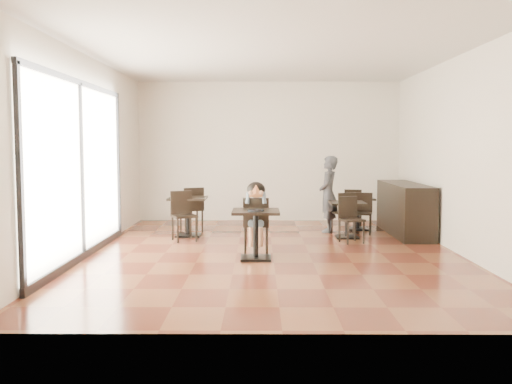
{
  "coord_description": "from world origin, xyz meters",
  "views": [
    {
      "loc": [
        -0.22,
        -9.19,
        1.77
      ],
      "look_at": [
        -0.27,
        -0.02,
        1.0
      ],
      "focal_mm": 40.0,
      "sensor_mm": 36.0,
      "label": 1
    }
  ],
  "objects_px": {
    "child": "(256,218)",
    "chair_left_b": "(184,216)",
    "chair_back_a": "(353,207)",
    "chair_back_b": "(363,214)",
    "adult_patron": "(328,194)",
    "cafe_table_left": "(188,217)",
    "cafe_table_back": "(358,214)",
    "chair_mid_a": "(343,213)",
    "child_table": "(256,235)",
    "chair_mid_b": "(352,220)",
    "chair_left_a": "(191,209)",
    "child_chair": "(256,225)",
    "cafe_table_mid": "(347,220)"
  },
  "relations": [
    {
      "from": "adult_patron",
      "to": "chair_back_a",
      "type": "relative_size",
      "value": 1.9
    },
    {
      "from": "child_chair",
      "to": "chair_left_b",
      "type": "bearing_deg",
      "value": -40.29
    },
    {
      "from": "cafe_table_left",
      "to": "chair_mid_a",
      "type": "relative_size",
      "value": 0.92
    },
    {
      "from": "child_table",
      "to": "cafe_table_left",
      "type": "relative_size",
      "value": 1.01
    },
    {
      "from": "cafe_table_mid",
      "to": "chair_left_a",
      "type": "height_order",
      "value": "chair_left_a"
    },
    {
      "from": "adult_patron",
      "to": "chair_mid_b",
      "type": "height_order",
      "value": "adult_patron"
    },
    {
      "from": "chair_left_b",
      "to": "chair_back_a",
      "type": "bearing_deg",
      "value": 5.92
    },
    {
      "from": "chair_mid_b",
      "to": "chair_left_a",
      "type": "distance_m",
      "value": 3.29
    },
    {
      "from": "child_chair",
      "to": "chair_back_b",
      "type": "relative_size",
      "value": 1.13
    },
    {
      "from": "cafe_table_left",
      "to": "chair_left_b",
      "type": "relative_size",
      "value": 0.83
    },
    {
      "from": "child_table",
      "to": "cafe_table_back",
      "type": "height_order",
      "value": "child_table"
    },
    {
      "from": "chair_mid_a",
      "to": "chair_left_a",
      "type": "relative_size",
      "value": 0.91
    },
    {
      "from": "adult_patron",
      "to": "cafe_table_left",
      "type": "relative_size",
      "value": 2.03
    },
    {
      "from": "child_chair",
      "to": "chair_back_b",
      "type": "height_order",
      "value": "child_chair"
    },
    {
      "from": "chair_left_b",
      "to": "cafe_table_back",
      "type": "bearing_deg",
      "value": -1.51
    },
    {
      "from": "child_chair",
      "to": "cafe_table_back",
      "type": "relative_size",
      "value": 1.36
    },
    {
      "from": "child_table",
      "to": "adult_patron",
      "type": "xyz_separation_m",
      "value": [
        1.45,
        2.77,
        0.39
      ]
    },
    {
      "from": "cafe_table_mid",
      "to": "cafe_table_back",
      "type": "relative_size",
      "value": 1.02
    },
    {
      "from": "cafe_table_back",
      "to": "chair_mid_a",
      "type": "height_order",
      "value": "chair_mid_a"
    },
    {
      "from": "adult_patron",
      "to": "chair_mid_a",
      "type": "height_order",
      "value": "adult_patron"
    },
    {
      "from": "chair_left_b",
      "to": "chair_back_b",
      "type": "distance_m",
      "value": 3.52
    },
    {
      "from": "cafe_table_left",
      "to": "chair_mid_b",
      "type": "xyz_separation_m",
      "value": [
        3.04,
        -0.72,
        0.03
      ]
    },
    {
      "from": "child_chair",
      "to": "chair_left_a",
      "type": "xyz_separation_m",
      "value": [
        -1.32,
        2.22,
        -0.0
      ]
    },
    {
      "from": "child_table",
      "to": "chair_back_a",
      "type": "distance_m",
      "value": 4.18
    },
    {
      "from": "child_chair",
      "to": "chair_mid_a",
      "type": "height_order",
      "value": "child_chair"
    },
    {
      "from": "adult_patron",
      "to": "chair_left_a",
      "type": "bearing_deg",
      "value": -76.39
    },
    {
      "from": "child_table",
      "to": "chair_left_a",
      "type": "distance_m",
      "value": 3.07
    },
    {
      "from": "child_table",
      "to": "cafe_table_back",
      "type": "xyz_separation_m",
      "value": [
        2.1,
        3.07,
        -0.05
      ]
    },
    {
      "from": "cafe_table_left",
      "to": "chair_left_a",
      "type": "relative_size",
      "value": 0.83
    },
    {
      "from": "cafe_table_mid",
      "to": "chair_left_b",
      "type": "xyz_separation_m",
      "value": [
        -3.04,
        -0.38,
        0.11
      ]
    },
    {
      "from": "child_chair",
      "to": "chair_mid_b",
      "type": "height_order",
      "value": "child_chair"
    },
    {
      "from": "child_table",
      "to": "chair_back_a",
      "type": "bearing_deg",
      "value": 59.94
    },
    {
      "from": "child_table",
      "to": "cafe_table_left",
      "type": "height_order",
      "value": "child_table"
    },
    {
      "from": "chair_left_a",
      "to": "chair_left_b",
      "type": "xyz_separation_m",
      "value": [
        0.0,
        -1.1,
        0.0
      ]
    },
    {
      "from": "cafe_table_back",
      "to": "chair_left_a",
      "type": "distance_m",
      "value": 3.43
    },
    {
      "from": "cafe_table_back",
      "to": "chair_back_a",
      "type": "distance_m",
      "value": 0.55
    },
    {
      "from": "chair_back_a",
      "to": "chair_back_b",
      "type": "distance_m",
      "value": 1.1
    },
    {
      "from": "child_chair",
      "to": "chair_back_b",
      "type": "distance_m",
      "value": 2.88
    },
    {
      "from": "cafe_table_left",
      "to": "chair_back_a",
      "type": "height_order",
      "value": "chair_back_a"
    },
    {
      "from": "chair_mid_a",
      "to": "chair_back_b",
      "type": "relative_size",
      "value": 1.02
    },
    {
      "from": "cafe_table_left",
      "to": "cafe_table_back",
      "type": "relative_size",
      "value": 1.13
    },
    {
      "from": "child",
      "to": "cafe_table_left",
      "type": "height_order",
      "value": "child"
    },
    {
      "from": "adult_patron",
      "to": "chair_left_b",
      "type": "bearing_deg",
      "value": -54.71
    },
    {
      "from": "cafe_table_mid",
      "to": "chair_back_a",
      "type": "height_order",
      "value": "chair_back_a"
    },
    {
      "from": "child",
      "to": "chair_mid_a",
      "type": "height_order",
      "value": "child"
    },
    {
      "from": "chair_back_b",
      "to": "cafe_table_left",
      "type": "bearing_deg",
      "value": -161.37
    },
    {
      "from": "child_table",
      "to": "cafe_table_left",
      "type": "distance_m",
      "value": 2.58
    },
    {
      "from": "child",
      "to": "chair_left_b",
      "type": "height_order",
      "value": "child"
    },
    {
      "from": "child_chair",
      "to": "cafe_table_mid",
      "type": "distance_m",
      "value": 2.28
    },
    {
      "from": "chair_left_b",
      "to": "child_table",
      "type": "bearing_deg",
      "value": -75.45
    }
  ]
}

